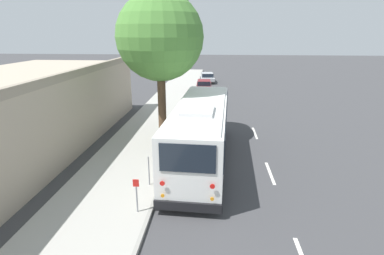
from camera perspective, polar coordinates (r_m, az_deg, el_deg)
name	(u,v)px	position (r m, az deg, el deg)	size (l,w,h in m)	color
ground_plane	(203,164)	(15.48, 2.03, -6.95)	(160.00, 160.00, 0.00)	#3D3D3F
sidewalk_slab	(129,160)	(16.05, -11.88, -6.12)	(80.00, 4.06, 0.15)	#A3A099
curb_strip	(169,162)	(15.61, -4.42, -6.48)	(80.00, 0.14, 0.15)	gray
shuttle_bus	(201,129)	(15.29, 1.78, -0.27)	(10.61, 2.98, 3.26)	white
parked_sedan_tan	(204,97)	(28.43, 2.27, 5.78)	(4.22, 1.83, 1.32)	tan
parked_sedan_maroon	(204,86)	(34.64, 2.29, 7.89)	(4.47, 1.84, 1.28)	maroon
parked_sedan_silver	(207,78)	(41.25, 2.94, 9.43)	(4.45, 2.09, 1.27)	#A8AAAF
street_tree	(160,31)	(17.77, -6.09, 17.82)	(4.95, 4.95, 9.27)	brown
sign_post_near	(137,195)	(11.26, -10.51, -12.57)	(0.06, 0.22, 1.31)	gray
sign_post_far	(149,171)	(13.03, -8.22, -8.15)	(0.06, 0.06, 1.31)	gray
fire_hydrant	(179,113)	(22.93, -2.54, 2.74)	(0.22, 0.22, 0.81)	red
lane_stripe_mid	(270,173)	(15.02, 14.64, -8.35)	(2.40, 0.14, 0.01)	silver
lane_stripe_ahead	(255,133)	(20.52, 11.88, -1.04)	(2.40, 0.14, 0.01)	silver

